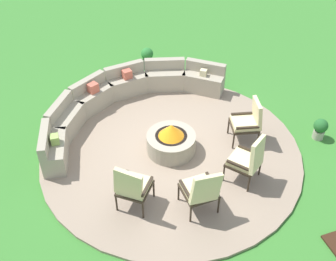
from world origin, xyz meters
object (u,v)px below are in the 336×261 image
at_px(lounge_chair_front_left, 132,186).
at_px(potted_plant_2, 147,57).
at_px(lounge_chair_front_right, 201,189).
at_px(lounge_chair_back_left, 248,159).
at_px(fire_pit, 171,141).
at_px(curved_stone_bench, 121,99).
at_px(potted_plant_0, 320,128).
at_px(lounge_chair_back_right, 249,120).

bearing_deg(lounge_chair_front_left, potted_plant_2, 108.67).
bearing_deg(lounge_chair_front_right, lounge_chair_back_left, 17.18).
relative_size(fire_pit, lounge_chair_front_left, 0.93).
xyz_separation_m(curved_stone_bench, potted_plant_2, (1.16, 1.70, -0.01)).
xyz_separation_m(curved_stone_bench, potted_plant_0, (3.87, -2.39, -0.09)).
xyz_separation_m(fire_pit, lounge_chair_front_right, (-0.04, -1.69, 0.27)).
bearing_deg(fire_pit, potted_plant_0, -11.05).
bearing_deg(lounge_chair_back_right, curved_stone_bench, 63.10).
bearing_deg(potted_plant_0, lounge_chair_front_left, -172.41).
bearing_deg(lounge_chair_back_right, lounge_chair_front_right, 144.37).
bearing_deg(fire_pit, lounge_chair_front_left, -133.66).
bearing_deg(lounge_chair_back_right, potted_plant_0, -91.10).
distance_m(potted_plant_0, potted_plant_2, 4.90).
bearing_deg(curved_stone_bench, potted_plant_2, 55.58).
height_order(lounge_chair_front_left, potted_plant_2, lounge_chair_front_left).
distance_m(curved_stone_bench, lounge_chair_back_left, 3.50).
relative_size(lounge_chair_front_left, potted_plant_0, 2.23).
distance_m(lounge_chair_front_left, potted_plant_2, 4.98).
bearing_deg(lounge_chair_front_right, lounge_chair_front_left, 155.43).
bearing_deg(potted_plant_2, lounge_chair_back_right, -72.85).
bearing_deg(lounge_chair_front_left, lounge_chair_front_right, 16.43).
bearing_deg(lounge_chair_front_right, potted_plant_0, 15.44).
relative_size(lounge_chair_back_right, potted_plant_0, 2.03).
bearing_deg(lounge_chair_back_left, curved_stone_bench, 81.97).
height_order(lounge_chair_back_left, lounge_chair_back_right, lounge_chair_back_left).
relative_size(lounge_chair_back_left, lounge_chair_back_right, 1.07).
bearing_deg(lounge_chair_front_left, lounge_chair_back_right, 58.29).
relative_size(curved_stone_bench, lounge_chair_back_left, 4.33).
height_order(curved_stone_bench, lounge_chair_back_right, lounge_chair_back_right).
bearing_deg(lounge_chair_back_left, potted_plant_2, 59.15).
bearing_deg(curved_stone_bench, potted_plant_0, -31.63).
distance_m(fire_pit, lounge_chair_front_right, 1.71).
height_order(lounge_chair_back_left, potted_plant_2, lounge_chair_back_left).
relative_size(curved_stone_bench, lounge_chair_front_left, 4.23).
relative_size(lounge_chair_front_left, lounge_chair_back_right, 1.09).
xyz_separation_m(fire_pit, potted_plant_0, (3.25, -0.63, -0.05)).
relative_size(fire_pit, lounge_chair_back_right, 1.02).
height_order(potted_plant_0, potted_plant_2, potted_plant_2).
bearing_deg(lounge_chair_back_left, lounge_chair_front_right, 161.87).
distance_m(lounge_chair_front_right, lounge_chair_back_left, 1.21).
relative_size(lounge_chair_back_left, potted_plant_2, 1.74).
distance_m(lounge_chair_back_left, potted_plant_0, 2.27).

